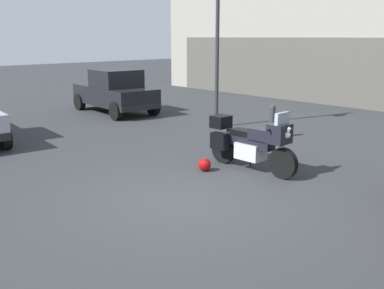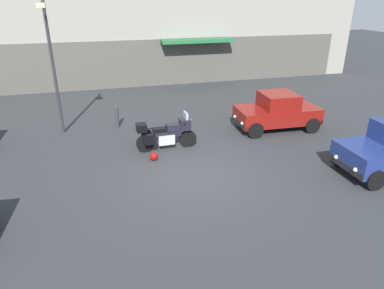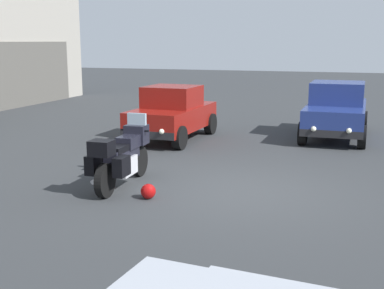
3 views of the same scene
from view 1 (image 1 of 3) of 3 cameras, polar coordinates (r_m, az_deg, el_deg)
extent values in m
plane|color=#2D3033|center=(7.91, -0.80, -7.13)|extent=(80.00, 80.00, 0.00)
cylinder|color=black|center=(9.14, 11.76, -2.41)|extent=(0.64, 0.16, 0.64)
cylinder|color=black|center=(10.09, 4.15, -0.60)|extent=(0.64, 0.16, 0.64)
cylinder|color=#B7B7BC|center=(9.04, 11.79, 0.23)|extent=(0.33, 0.08, 0.68)
cube|color=#B7B7BC|center=(9.59, 7.59, -0.84)|extent=(0.61, 0.42, 0.36)
cube|color=black|center=(9.53, 7.64, 0.55)|extent=(1.11, 0.31, 0.28)
cube|color=black|center=(9.31, 9.12, 1.32)|extent=(0.53, 0.35, 0.24)
cube|color=black|center=(9.62, 6.73, 1.56)|extent=(0.57, 0.32, 0.12)
cube|color=black|center=(9.05, 11.32, 1.39)|extent=(0.37, 0.45, 0.40)
cube|color=#8C9EAD|center=(8.97, 11.62, 3.22)|extent=(0.09, 0.40, 0.28)
sphere|color=#EAEACC|center=(8.96, 12.26, 1.20)|extent=(0.14, 0.14, 0.14)
cylinder|color=black|center=(9.08, 10.93, 2.08)|extent=(0.06, 0.62, 0.04)
cylinder|color=#B7B7BC|center=(10.13, 5.61, -0.69)|extent=(0.55, 0.11, 0.09)
cube|color=black|center=(10.16, 5.73, 0.97)|extent=(0.41, 0.21, 0.36)
cube|color=black|center=(9.75, 3.60, 0.46)|extent=(0.41, 0.21, 0.36)
cube|color=black|center=(10.02, 3.78, 2.99)|extent=(0.37, 0.41, 0.28)
cylinder|color=black|center=(9.88, 7.51, -2.02)|extent=(0.03, 0.13, 0.29)
sphere|color=#990C0C|center=(9.48, 1.65, -2.65)|extent=(0.28, 0.28, 0.28)
cylinder|color=black|center=(12.23, -23.17, 0.86)|extent=(0.66, 0.27, 0.64)
cube|color=black|center=(17.05, -10.02, 6.32)|extent=(3.89, 1.87, 0.68)
cube|color=black|center=(16.85, -9.86, 8.50)|extent=(1.69, 1.60, 0.64)
cube|color=#8C9EAD|center=(17.50, -11.08, 8.64)|extent=(0.14, 1.40, 0.54)
cube|color=#8C9EAD|center=(16.20, -8.54, 8.34)|extent=(0.14, 1.40, 0.51)
cube|color=black|center=(18.71, -12.78, 6.10)|extent=(0.22, 1.64, 0.20)
cube|color=black|center=(15.51, -6.62, 4.81)|extent=(0.22, 1.64, 0.20)
cylinder|color=black|center=(18.03, -14.41, 5.41)|extent=(0.65, 0.26, 0.64)
cylinder|color=black|center=(18.73, -10.07, 5.93)|extent=(0.65, 0.26, 0.64)
cylinder|color=black|center=(15.47, -9.85, 4.30)|extent=(0.65, 0.26, 0.64)
cylinder|color=black|center=(16.28, -5.05, 4.92)|extent=(0.65, 0.26, 0.64)
sphere|color=silver|center=(18.54, -14.12, 6.33)|extent=(0.14, 0.14, 0.14)
sphere|color=silver|center=(18.94, -11.64, 6.62)|extent=(0.14, 0.14, 0.14)
cylinder|color=#2D2D33|center=(13.91, 3.30, 12.66)|extent=(0.12, 0.12, 5.10)
cylinder|color=#333338|center=(12.69, 10.39, 2.79)|extent=(0.16, 0.16, 0.89)
sphere|color=#333338|center=(12.61, 10.47, 4.78)|extent=(0.16, 0.16, 0.16)
camera|label=2|loc=(9.53, -74.95, 19.09)|focal=32.25mm
camera|label=3|loc=(15.03, -32.86, 11.71)|focal=47.97mm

